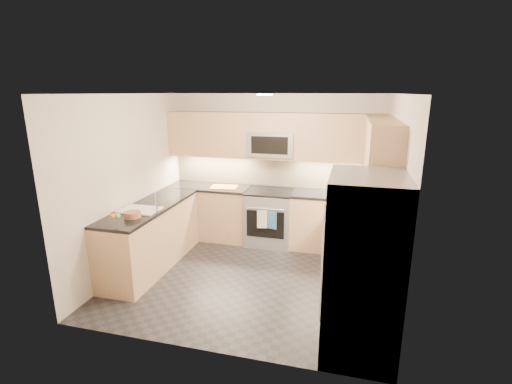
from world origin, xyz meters
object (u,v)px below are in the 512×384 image
at_px(gas_range, 270,218).
at_px(refrigerator, 363,266).
at_px(cutting_board, 224,187).
at_px(utensil_bowl, 355,192).
at_px(microwave, 272,144).
at_px(fruit_basket, 132,215).

xyz_separation_m(gas_range, refrigerator, (1.45, -2.43, 0.45)).
distance_m(gas_range, cutting_board, 0.94).
relative_size(gas_range, cutting_board, 2.06).
bearing_deg(refrigerator, utensil_bowl, 91.86).
distance_m(microwave, refrigerator, 3.04).
relative_size(refrigerator, cutting_board, 4.07).
bearing_deg(gas_range, microwave, 90.00).
bearing_deg(microwave, gas_range, -90.00).
bearing_deg(refrigerator, microwave, 119.62).
distance_m(microwave, cutting_board, 1.11).
bearing_deg(cutting_board, refrigerator, -46.93).
bearing_deg(cutting_board, utensil_bowl, -0.88).
bearing_deg(refrigerator, fruit_basket, 167.93).
height_order(gas_range, cutting_board, cutting_board).
xyz_separation_m(cutting_board, fruit_basket, (-0.64, -1.79, 0.03)).
height_order(microwave, cutting_board, microwave).
height_order(microwave, utensil_bowl, microwave).
relative_size(refrigerator, fruit_basket, 8.38).
relative_size(utensil_bowl, fruit_basket, 1.26).
xyz_separation_m(utensil_bowl, cutting_board, (-2.17, 0.03, -0.07)).
bearing_deg(fruit_basket, microwave, 53.39).
bearing_deg(microwave, fruit_basket, -126.61).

